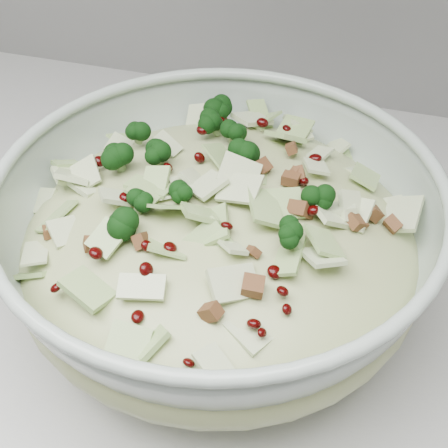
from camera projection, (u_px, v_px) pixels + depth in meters
The scene contains 2 objects.
mixing_bowl at pixel (219, 245), 0.51m from camera, with size 0.37×0.37×0.14m.
salad at pixel (219, 225), 0.49m from camera, with size 0.36×0.36×0.14m.
Camera 1 is at (-0.47, 1.25, 1.33)m, focal length 50.00 mm.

